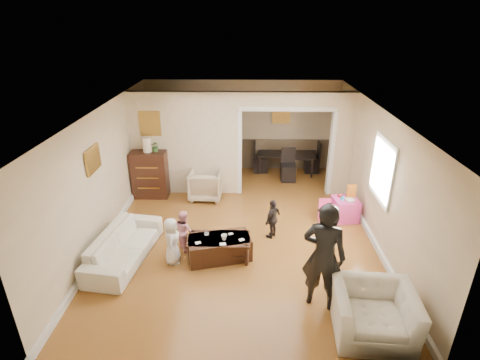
{
  "coord_description": "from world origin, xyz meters",
  "views": [
    {
      "loc": [
        0.15,
        -6.98,
        4.27
      ],
      "look_at": [
        0.0,
        0.2,
        1.05
      ],
      "focal_mm": 27.89,
      "sensor_mm": 36.0,
      "label": 1
    }
  ],
  "objects_px": {
    "cyan_cup": "(342,198)",
    "child_toddler": "(273,219)",
    "play_table": "(345,209)",
    "adult_person": "(324,256)",
    "armchair_back": "(206,184)",
    "dining_table": "(286,162)",
    "dresser": "(150,174)",
    "sofa": "(124,246)",
    "child_kneel_b": "(184,230)",
    "table_lamp": "(147,145)",
    "child_kneel_a": "(172,241)",
    "coffee_cup": "(224,237)",
    "armchair_front": "(373,313)",
    "coffee_table": "(219,248)"
  },
  "relations": [
    {
      "from": "coffee_table",
      "to": "play_table",
      "type": "distance_m",
      "value": 3.12
    },
    {
      "from": "coffee_cup",
      "to": "armchair_front",
      "type": "bearing_deg",
      "value": -37.87
    },
    {
      "from": "child_kneel_a",
      "to": "child_kneel_b",
      "type": "height_order",
      "value": "child_kneel_a"
    },
    {
      "from": "adult_person",
      "to": "child_kneel_a",
      "type": "xyz_separation_m",
      "value": [
        -2.54,
        1.05,
        -0.45
      ]
    },
    {
      "from": "coffee_table",
      "to": "adult_person",
      "type": "bearing_deg",
      "value": -35.43
    },
    {
      "from": "armchair_back",
      "to": "play_table",
      "type": "relative_size",
      "value": 1.54
    },
    {
      "from": "play_table",
      "to": "adult_person",
      "type": "relative_size",
      "value": 0.29
    },
    {
      "from": "coffee_cup",
      "to": "armchair_back",
      "type": "bearing_deg",
      "value": 103.49
    },
    {
      "from": "sofa",
      "to": "coffee_table",
      "type": "height_order",
      "value": "sofa"
    },
    {
      "from": "dining_table",
      "to": "adult_person",
      "type": "relative_size",
      "value": 0.92
    },
    {
      "from": "table_lamp",
      "to": "adult_person",
      "type": "distance_m",
      "value": 5.27
    },
    {
      "from": "adult_person",
      "to": "child_toddler",
      "type": "height_order",
      "value": "adult_person"
    },
    {
      "from": "child_toddler",
      "to": "play_table",
      "type": "bearing_deg",
      "value": 149.99
    },
    {
      "from": "armchair_front",
      "to": "child_kneel_a",
      "type": "xyz_separation_m",
      "value": [
        -3.18,
        1.64,
        0.09
      ]
    },
    {
      "from": "table_lamp",
      "to": "coffee_cup",
      "type": "distance_m",
      "value": 3.46
    },
    {
      "from": "sofa",
      "to": "adult_person",
      "type": "relative_size",
      "value": 1.09
    },
    {
      "from": "cyan_cup",
      "to": "child_kneel_b",
      "type": "height_order",
      "value": "child_kneel_b"
    },
    {
      "from": "armchair_front",
      "to": "coffee_cup",
      "type": "height_order",
      "value": "armchair_front"
    },
    {
      "from": "dresser",
      "to": "child_kneel_b",
      "type": "height_order",
      "value": "dresser"
    },
    {
      "from": "play_table",
      "to": "child_kneel_a",
      "type": "relative_size",
      "value": 0.57
    },
    {
      "from": "armchair_front",
      "to": "child_toddler",
      "type": "bearing_deg",
      "value": 121.16
    },
    {
      "from": "dresser",
      "to": "child_kneel_a",
      "type": "relative_size",
      "value": 1.3
    },
    {
      "from": "table_lamp",
      "to": "dining_table",
      "type": "bearing_deg",
      "value": 25.19
    },
    {
      "from": "sofa",
      "to": "child_kneel_a",
      "type": "xyz_separation_m",
      "value": [
        0.93,
        -0.08,
        0.17
      ]
    },
    {
      "from": "play_table",
      "to": "cyan_cup",
      "type": "distance_m",
      "value": 0.31
    },
    {
      "from": "dresser",
      "to": "coffee_table",
      "type": "height_order",
      "value": "dresser"
    },
    {
      "from": "cyan_cup",
      "to": "dresser",
      "type": "bearing_deg",
      "value": 165.76
    },
    {
      "from": "armchair_front",
      "to": "table_lamp",
      "type": "relative_size",
      "value": 3.13
    },
    {
      "from": "dresser",
      "to": "child_kneel_a",
      "type": "xyz_separation_m",
      "value": [
        1.06,
        -2.77,
        -0.14
      ]
    },
    {
      "from": "sofa",
      "to": "cyan_cup",
      "type": "xyz_separation_m",
      "value": [
        4.4,
        1.55,
        0.26
      ]
    },
    {
      "from": "dresser",
      "to": "adult_person",
      "type": "xyz_separation_m",
      "value": [
        3.6,
        -3.82,
        0.31
      ]
    },
    {
      "from": "coffee_cup",
      "to": "child_kneel_b",
      "type": "height_order",
      "value": "child_kneel_b"
    },
    {
      "from": "dresser",
      "to": "cyan_cup",
      "type": "bearing_deg",
      "value": -14.24
    },
    {
      "from": "armchair_front",
      "to": "child_kneel_b",
      "type": "distance_m",
      "value": 3.68
    },
    {
      "from": "table_lamp",
      "to": "play_table",
      "type": "bearing_deg",
      "value": -13.36
    },
    {
      "from": "sofa",
      "to": "child_kneel_b",
      "type": "relative_size",
      "value": 2.38
    },
    {
      "from": "play_table",
      "to": "dining_table",
      "type": "bearing_deg",
      "value": 111.03
    },
    {
      "from": "cyan_cup",
      "to": "child_toddler",
      "type": "height_order",
      "value": "child_toddler"
    },
    {
      "from": "sofa",
      "to": "child_kneel_b",
      "type": "xyz_separation_m",
      "value": [
        1.08,
        0.37,
        0.13
      ]
    },
    {
      "from": "play_table",
      "to": "dining_table",
      "type": "xyz_separation_m",
      "value": [
        -1.07,
        2.78,
        0.04
      ]
    },
    {
      "from": "dining_table",
      "to": "child_kneel_b",
      "type": "xyz_separation_m",
      "value": [
        -2.36,
        -4.0,
        0.12
      ]
    },
    {
      "from": "play_table",
      "to": "table_lamp",
      "type": "bearing_deg",
      "value": 166.64
    },
    {
      "from": "play_table",
      "to": "child_kneel_a",
      "type": "xyz_separation_m",
      "value": [
        -3.57,
        -1.67,
        0.21
      ]
    },
    {
      "from": "armchair_back",
      "to": "play_table",
      "type": "bearing_deg",
      "value": 164.65
    },
    {
      "from": "sofa",
      "to": "dining_table",
      "type": "bearing_deg",
      "value": -29.71
    },
    {
      "from": "table_lamp",
      "to": "coffee_table",
      "type": "height_order",
      "value": "table_lamp"
    },
    {
      "from": "armchair_back",
      "to": "coffee_table",
      "type": "distance_m",
      "value": 2.59
    },
    {
      "from": "armchair_front",
      "to": "dresser",
      "type": "height_order",
      "value": "dresser"
    },
    {
      "from": "armchair_front",
      "to": "coffee_table",
      "type": "relative_size",
      "value": 0.97
    },
    {
      "from": "child_kneel_b",
      "to": "armchair_back",
      "type": "bearing_deg",
      "value": -39.48
    }
  ]
}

